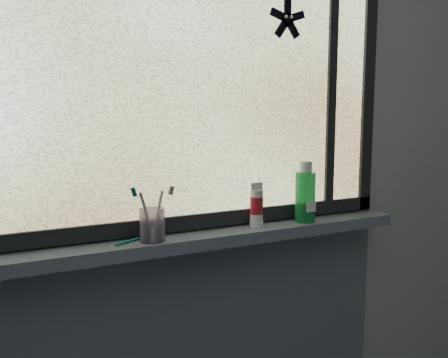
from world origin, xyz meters
name	(u,v)px	position (x,y,z in m)	size (l,w,h in m)	color
wall_back	(176,161)	(0.00, 1.30, 1.25)	(3.00, 0.01, 2.50)	#9EA3A8
windowsill	(186,241)	(0.00, 1.23, 1.00)	(1.62, 0.14, 0.04)	#535D6E
window_pane	(178,72)	(0.00, 1.28, 1.53)	(1.50, 0.01, 1.00)	silver
frame_bottom	(180,223)	(0.00, 1.28, 1.05)	(1.60, 0.03, 0.05)	black
frame_right	(367,79)	(0.78, 1.28, 1.53)	(0.05, 0.03, 1.10)	black
frame_mullion	(331,78)	(0.60, 1.28, 1.53)	(0.04, 0.03, 1.00)	black
starfish_sticker	(287,19)	(0.40, 1.27, 1.72)	(0.15, 0.02, 0.15)	black
toothbrush_cup	(152,225)	(-0.12, 1.21, 1.07)	(0.08, 0.08, 0.10)	#A38DBB
toothbrush_lying	(135,239)	(-0.16, 1.24, 1.03)	(0.19, 0.02, 0.01)	#0B6568
mouthwash_bottle	(305,192)	(0.45, 1.21, 1.13)	(0.07, 0.07, 0.18)	green
cream_tube	(257,203)	(0.26, 1.23, 1.10)	(0.04, 0.04, 0.11)	silver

